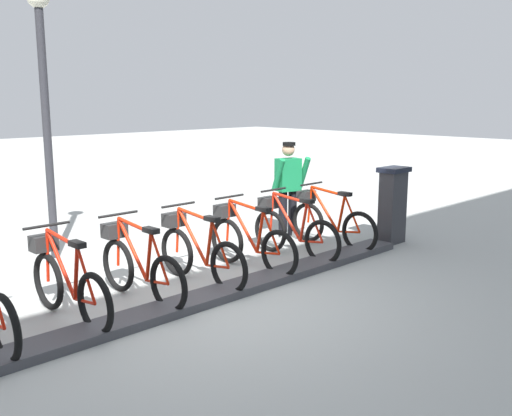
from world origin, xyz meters
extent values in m
plane|color=#B3B6B1|center=(0.00, 0.00, 0.00)|extent=(60.00, 60.00, 0.00)
cube|color=#47474C|center=(0.00, 0.00, 0.05)|extent=(0.44, 7.19, 0.10)
cube|color=#38383D|center=(0.05, -3.94, 0.60)|extent=(0.28, 0.44, 1.20)
cube|color=#194C8C|center=(0.20, -3.94, 0.95)|extent=(0.03, 0.30, 0.40)
cube|color=black|center=(0.05, -3.94, 1.24)|extent=(0.36, 0.52, 0.08)
torus|color=black|center=(0.03, -3.00, 0.33)|extent=(0.67, 0.08, 0.67)
torus|color=black|center=(1.07, -2.99, 0.33)|extent=(0.67, 0.08, 0.67)
cylinder|color=red|center=(0.73, -2.99, 0.61)|extent=(0.60, 0.05, 0.70)
cylinder|color=red|center=(0.39, -3.00, 0.58)|extent=(0.16, 0.05, 0.61)
cylinder|color=red|center=(0.67, -2.99, 0.92)|extent=(0.69, 0.05, 0.11)
cylinder|color=red|center=(0.24, -3.00, 0.31)|extent=(0.43, 0.04, 0.09)
cylinder|color=red|center=(0.18, -3.00, 0.61)|extent=(0.33, 0.04, 0.56)
cylinder|color=red|center=(1.04, -2.99, 0.64)|extent=(0.10, 0.04, 0.62)
cube|color=black|center=(0.33, -3.00, 0.91)|extent=(0.22, 0.10, 0.06)
cylinder|color=black|center=(1.01, -2.99, 1.00)|extent=(0.04, 0.54, 0.03)
cube|color=#2D2D2D|center=(1.12, -2.99, 0.78)|extent=(0.20, 0.28, 0.18)
torus|color=black|center=(0.03, -2.09, 0.33)|extent=(0.67, 0.08, 0.67)
torus|color=black|center=(1.07, -2.08, 0.33)|extent=(0.67, 0.08, 0.67)
cylinder|color=red|center=(0.73, -2.08, 0.61)|extent=(0.60, 0.05, 0.70)
cylinder|color=red|center=(0.39, -2.08, 0.58)|extent=(0.16, 0.05, 0.61)
cylinder|color=red|center=(0.67, -2.08, 0.92)|extent=(0.69, 0.05, 0.11)
cylinder|color=red|center=(0.24, -2.09, 0.31)|extent=(0.43, 0.04, 0.09)
cylinder|color=red|center=(0.18, -2.09, 0.61)|extent=(0.33, 0.04, 0.56)
cylinder|color=red|center=(1.04, -2.08, 0.64)|extent=(0.10, 0.04, 0.62)
cube|color=black|center=(0.33, -2.09, 0.91)|extent=(0.22, 0.10, 0.06)
cylinder|color=black|center=(1.01, -2.08, 1.00)|extent=(0.04, 0.54, 0.03)
cube|color=#2D2D2D|center=(1.12, -2.08, 0.78)|extent=(0.20, 0.28, 0.18)
torus|color=black|center=(0.03, -1.18, 0.33)|extent=(0.67, 0.08, 0.67)
torus|color=black|center=(1.07, -1.16, 0.33)|extent=(0.67, 0.08, 0.67)
cylinder|color=red|center=(0.73, -1.17, 0.61)|extent=(0.60, 0.05, 0.70)
cylinder|color=red|center=(0.39, -1.17, 0.58)|extent=(0.16, 0.05, 0.61)
cylinder|color=red|center=(0.67, -1.17, 0.92)|extent=(0.69, 0.05, 0.11)
cylinder|color=red|center=(0.24, -1.17, 0.31)|extent=(0.43, 0.04, 0.09)
cylinder|color=red|center=(0.18, -1.17, 0.61)|extent=(0.33, 0.04, 0.56)
cylinder|color=red|center=(1.04, -1.16, 0.64)|extent=(0.10, 0.04, 0.62)
cube|color=black|center=(0.33, -1.17, 0.91)|extent=(0.22, 0.10, 0.06)
cylinder|color=black|center=(1.01, -1.16, 1.00)|extent=(0.04, 0.54, 0.03)
cube|color=#2D2D2D|center=(1.12, -1.16, 0.78)|extent=(0.20, 0.28, 0.18)
torus|color=black|center=(0.03, -0.26, 0.33)|extent=(0.67, 0.08, 0.67)
torus|color=black|center=(1.07, -0.25, 0.33)|extent=(0.67, 0.08, 0.67)
cylinder|color=red|center=(0.73, -0.25, 0.61)|extent=(0.60, 0.05, 0.70)
cylinder|color=red|center=(0.39, -0.26, 0.58)|extent=(0.16, 0.05, 0.61)
cylinder|color=red|center=(0.67, -0.26, 0.92)|extent=(0.69, 0.05, 0.11)
cylinder|color=red|center=(0.24, -0.26, 0.31)|extent=(0.43, 0.04, 0.09)
cylinder|color=red|center=(0.18, -0.26, 0.61)|extent=(0.33, 0.04, 0.56)
cylinder|color=red|center=(1.04, -0.25, 0.64)|extent=(0.10, 0.04, 0.62)
cube|color=black|center=(0.33, -0.26, 0.91)|extent=(0.22, 0.10, 0.06)
cylinder|color=black|center=(1.01, -0.25, 1.00)|extent=(0.04, 0.54, 0.03)
cube|color=#2D2D2D|center=(1.12, -0.25, 0.78)|extent=(0.20, 0.28, 0.18)
torus|color=black|center=(0.03, 0.65, 0.33)|extent=(0.67, 0.08, 0.67)
torus|color=black|center=(1.07, 0.66, 0.33)|extent=(0.67, 0.08, 0.67)
cylinder|color=red|center=(0.73, 0.66, 0.61)|extent=(0.60, 0.05, 0.70)
cylinder|color=red|center=(0.39, 0.65, 0.58)|extent=(0.16, 0.05, 0.61)
cylinder|color=red|center=(0.67, 0.66, 0.92)|extent=(0.69, 0.05, 0.11)
cylinder|color=red|center=(0.24, 0.65, 0.31)|extent=(0.43, 0.04, 0.09)
cylinder|color=red|center=(0.18, 0.65, 0.61)|extent=(0.33, 0.04, 0.56)
cylinder|color=red|center=(1.04, 0.66, 0.64)|extent=(0.10, 0.04, 0.62)
cube|color=black|center=(0.33, 0.65, 0.91)|extent=(0.22, 0.10, 0.06)
cylinder|color=black|center=(1.01, 0.66, 1.00)|extent=(0.04, 0.54, 0.03)
cube|color=#2D2D2D|center=(1.12, 0.66, 0.78)|extent=(0.20, 0.28, 0.18)
torus|color=black|center=(0.03, 1.56, 0.33)|extent=(0.67, 0.08, 0.67)
torus|color=black|center=(1.07, 1.58, 0.33)|extent=(0.67, 0.08, 0.67)
cylinder|color=red|center=(0.73, 1.57, 0.61)|extent=(0.60, 0.05, 0.70)
cylinder|color=red|center=(0.39, 1.57, 0.58)|extent=(0.16, 0.05, 0.61)
cylinder|color=red|center=(0.67, 1.57, 0.92)|extent=(0.69, 0.05, 0.11)
cylinder|color=red|center=(0.24, 1.57, 0.31)|extent=(0.43, 0.04, 0.09)
cylinder|color=red|center=(0.18, 1.57, 0.61)|extent=(0.33, 0.04, 0.56)
cylinder|color=red|center=(1.04, 1.58, 0.64)|extent=(0.10, 0.04, 0.62)
cube|color=black|center=(0.33, 1.57, 0.91)|extent=(0.22, 0.10, 0.06)
cylinder|color=black|center=(1.01, 1.58, 1.00)|extent=(0.04, 0.54, 0.03)
cube|color=#2D2D2D|center=(1.12, 1.58, 0.78)|extent=(0.20, 0.28, 0.18)
torus|color=black|center=(0.03, 2.48, 0.33)|extent=(0.67, 0.08, 0.67)
cube|color=white|center=(1.48, -3.10, 0.05)|extent=(0.28, 0.17, 0.10)
cube|color=white|center=(1.65, -2.92, 0.05)|extent=(0.28, 0.17, 0.10)
cylinder|color=black|center=(1.54, -3.11, 0.43)|extent=(0.15, 0.15, 0.82)
cylinder|color=black|center=(1.59, -2.91, 0.43)|extent=(0.15, 0.15, 0.82)
cube|color=#19874B|center=(1.56, -3.01, 1.10)|extent=(0.35, 0.45, 0.56)
cylinder|color=#19874B|center=(1.40, -3.24, 1.13)|extent=(0.35, 0.18, 0.57)
cylinder|color=#19874B|center=(1.53, -2.73, 1.13)|extent=(0.35, 0.18, 0.57)
sphere|color=tan|center=(1.56, -3.01, 1.53)|extent=(0.22, 0.22, 0.22)
cylinder|color=black|center=(1.54, -3.00, 1.63)|extent=(0.22, 0.22, 0.06)
cylinder|color=#2D2D33|center=(3.14, 0.53, 1.85)|extent=(0.12, 0.12, 3.71)
camera|label=1|loc=(-5.14, 4.30, 2.41)|focal=40.53mm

